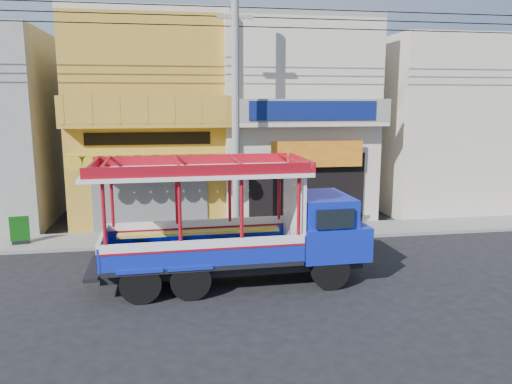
# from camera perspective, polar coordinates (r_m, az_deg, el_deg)

# --- Properties ---
(ground) EXTENTS (90.00, 90.00, 0.00)m
(ground) POSITION_cam_1_polar(r_m,az_deg,el_deg) (14.78, 3.31, -8.99)
(ground) COLOR black
(ground) RESTS_ON ground
(sidewalk) EXTENTS (30.00, 2.00, 0.12)m
(sidewalk) POSITION_cam_1_polar(r_m,az_deg,el_deg) (18.51, 0.58, -4.78)
(sidewalk) COLOR slate
(sidewalk) RESTS_ON ground
(shophouse_left) EXTENTS (6.00, 7.50, 8.24)m
(shophouse_left) POSITION_cam_1_polar(r_m,az_deg,el_deg) (21.59, -11.91, 8.05)
(shophouse_left) COLOR #BE882A
(shophouse_left) RESTS_ON ground
(shophouse_right) EXTENTS (6.00, 6.75, 8.24)m
(shophouse_right) POSITION_cam_1_polar(r_m,az_deg,el_deg) (22.17, 3.94, 8.30)
(shophouse_right) COLOR beige
(shophouse_right) RESTS_ON ground
(party_pilaster) EXTENTS (0.35, 0.30, 8.00)m
(party_pilaster) POSITION_cam_1_polar(r_m,az_deg,el_deg) (18.59, -2.93, 7.59)
(party_pilaster) COLOR beige
(party_pilaster) RESTS_ON ground
(filler_building_right) EXTENTS (6.00, 6.00, 7.60)m
(filler_building_right) POSITION_cam_1_polar(r_m,az_deg,el_deg) (24.79, 19.99, 7.21)
(filler_building_right) COLOR beige
(filler_building_right) RESTS_ON ground
(utility_pole) EXTENTS (28.00, 0.26, 9.00)m
(utility_pole) POSITION_cam_1_polar(r_m,az_deg,el_deg) (17.05, -1.85, 10.82)
(utility_pole) COLOR gray
(utility_pole) RESTS_ON ground
(songthaew_truck) EXTENTS (7.35, 2.63, 3.40)m
(songthaew_truck) POSITION_cam_1_polar(r_m,az_deg,el_deg) (13.47, -0.56, -3.60)
(songthaew_truck) COLOR black
(songthaew_truck) RESTS_ON ground
(green_sign) EXTENTS (0.62, 0.35, 0.95)m
(green_sign) POSITION_cam_1_polar(r_m,az_deg,el_deg) (18.73, -25.38, -4.17)
(green_sign) COLOR black
(green_sign) RESTS_ON sidewalk
(potted_plant_a) EXTENTS (0.98, 0.93, 0.85)m
(potted_plant_a) POSITION_cam_1_polar(r_m,az_deg,el_deg) (19.81, 10.62, -2.50)
(potted_plant_a) COLOR #1F4C15
(potted_plant_a) RESTS_ON sidewalk
(potted_plant_b) EXTENTS (0.72, 0.67, 1.05)m
(potted_plant_b) POSITION_cam_1_polar(r_m,az_deg,el_deg) (18.61, 6.78, -2.92)
(potted_plant_b) COLOR #1F4C15
(potted_plant_b) RESTS_ON sidewalk
(potted_plant_c) EXTENTS (0.52, 0.52, 0.90)m
(potted_plant_c) POSITION_cam_1_polar(r_m,az_deg,el_deg) (19.79, 9.70, -2.41)
(potted_plant_c) COLOR #1F4C15
(potted_plant_c) RESTS_ON sidewalk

